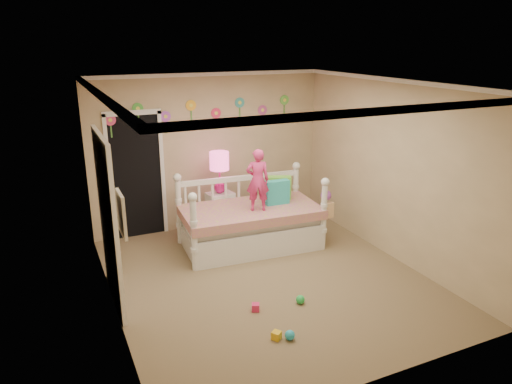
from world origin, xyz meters
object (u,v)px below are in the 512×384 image
daybed (250,211)px  nightstand (221,213)px  table_lamp (219,166)px  child (258,180)px

daybed → nightstand: size_ratio=3.08×
nightstand → table_lamp: size_ratio=1.00×
daybed → table_lamp: table_lamp is taller
daybed → child: (0.05, -0.17, 0.54)m
child → table_lamp: (-0.27, 0.89, 0.03)m
daybed → table_lamp: size_ratio=3.09×
daybed → table_lamp: 0.95m
daybed → child: 0.56m
nightstand → child: bearing=-81.7°
daybed → table_lamp: (-0.22, 0.72, 0.57)m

